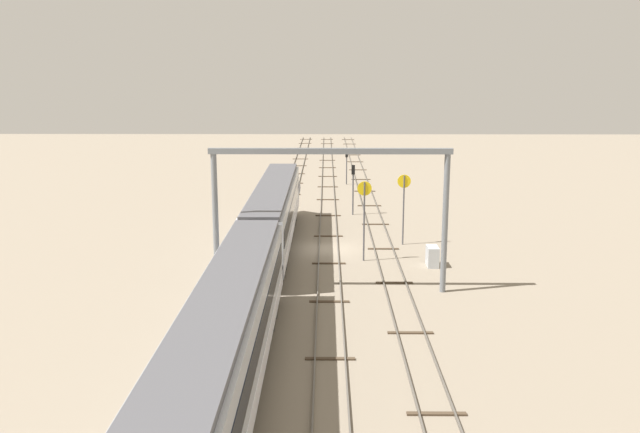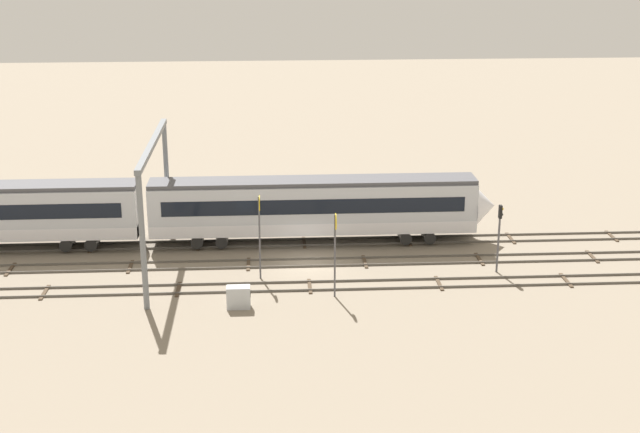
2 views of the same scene
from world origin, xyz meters
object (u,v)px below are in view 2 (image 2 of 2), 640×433
at_px(overhead_gantry, 154,178).
at_px(relay_cabinet, 239,297).
at_px(signal_light_trackside_departure, 499,229).
at_px(speed_sign_near_foreground, 335,242).
at_px(speed_sign_mid_trackside, 260,224).

xyz_separation_m(overhead_gantry, relay_cabinet, (5.70, -7.25, -5.75)).
distance_m(overhead_gantry, relay_cabinet, 10.87).
relative_size(overhead_gantry, signal_light_trackside_departure, 3.05).
bearing_deg(overhead_gantry, relay_cabinet, -51.85).
xyz_separation_m(speed_sign_near_foreground, speed_sign_mid_trackside, (-4.76, 3.36, 0.13)).
distance_m(speed_sign_mid_trackside, signal_light_trackside_departure, 16.19).
height_order(overhead_gantry, speed_sign_mid_trackside, overhead_gantry).
relative_size(signal_light_trackside_departure, relay_cabinet, 3.23).
height_order(overhead_gantry, relay_cabinet, overhead_gantry).
bearing_deg(speed_sign_near_foreground, speed_sign_mid_trackside, 144.78).
bearing_deg(overhead_gantry, speed_sign_near_foreground, -26.33).
xyz_separation_m(overhead_gantry, signal_light_trackside_departure, (23.22, -2.32, -3.33)).
xyz_separation_m(speed_sign_near_foreground, signal_light_trackside_departure, (11.41, 3.52, -0.59)).
xyz_separation_m(signal_light_trackside_departure, relay_cabinet, (-17.52, -4.93, -2.42)).
bearing_deg(speed_sign_near_foreground, signal_light_trackside_departure, 17.16).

